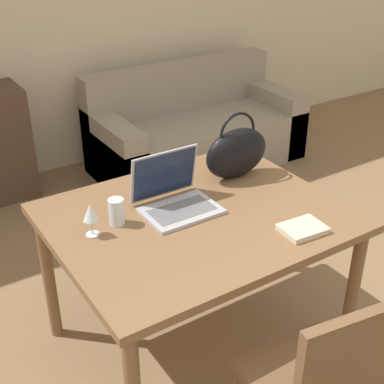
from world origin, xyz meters
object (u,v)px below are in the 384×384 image
at_px(chair, 321,382).
at_px(handbag, 237,152).
at_px(drinking_glass, 116,212).
at_px(wine_glass, 91,214).
at_px(couch, 195,131).
at_px(laptop, 173,193).

height_order(chair, handbag, handbag).
xyz_separation_m(drinking_glass, wine_glass, (-0.13, -0.03, 0.04)).
bearing_deg(chair, drinking_glass, 116.19).
height_order(drinking_glass, wine_glass, wine_glass).
height_order(couch, wine_glass, wine_glass).
height_order(couch, drinking_glass, drinking_glass).
relative_size(couch, wine_glass, 11.80).
height_order(chair, laptop, laptop).
relative_size(drinking_glass, handbag, 0.33).
xyz_separation_m(couch, drinking_glass, (-1.53, -1.72, 0.55)).
distance_m(couch, wine_glass, 2.48).
relative_size(chair, wine_glass, 6.14).
bearing_deg(handbag, laptop, -168.07).
bearing_deg(laptop, chair, -88.34).
bearing_deg(couch, handbag, -116.64).
bearing_deg(drinking_glass, wine_glass, -167.74).
xyz_separation_m(couch, handbag, (-0.82, -1.64, 0.62)).
relative_size(chair, laptop, 2.72).
bearing_deg(chair, wine_glass, 123.44).
bearing_deg(couch, drinking_glass, -131.59).
xyz_separation_m(laptop, drinking_glass, (-0.28, 0.00, -0.01)).
relative_size(couch, drinking_glass, 14.79).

